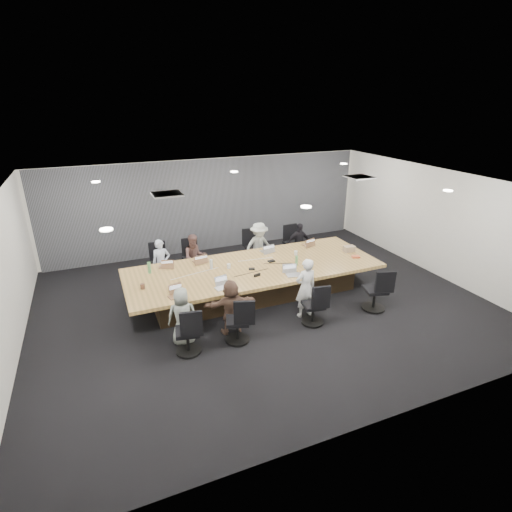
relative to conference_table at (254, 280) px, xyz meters
name	(u,v)px	position (x,y,z in m)	size (l,w,h in m)	color
floor	(263,303)	(0.00, -0.50, -0.40)	(10.00, 8.00, 0.00)	black
ceiling	(263,185)	(0.00, -0.50, 2.40)	(10.00, 8.00, 0.00)	white
wall_back	(211,205)	(0.00, 3.50, 1.00)	(10.00, 2.80, 0.00)	silver
wall_front	(382,345)	(0.00, -4.50, 1.00)	(10.00, 2.80, 0.00)	silver
wall_left	(3,286)	(-5.00, -0.50, 1.00)	(8.00, 2.80, 0.00)	silver
wall_right	(435,222)	(5.00, -0.50, 1.00)	(8.00, 2.80, 0.00)	silver
curtain	(212,205)	(0.00, 3.42, 1.00)	(9.80, 0.04, 2.80)	#5B5D65
conference_table	(254,280)	(0.00, 0.00, 0.00)	(6.00, 2.20, 0.74)	#302315
chair_0	(160,266)	(-1.96, 1.70, 0.00)	(0.53, 0.53, 0.79)	black
chair_1	(192,262)	(-1.10, 1.70, -0.01)	(0.53, 0.53, 0.78)	black
chair_2	(254,251)	(0.70, 1.70, 0.03)	(0.58, 0.58, 0.85)	black
chair_3	(293,246)	(1.92, 1.70, 0.00)	(0.54, 0.54, 0.80)	black
chair_4	(187,335)	(-2.05, -1.70, -0.02)	(0.51, 0.51, 0.75)	black
chair_5	(237,324)	(-1.06, -1.70, -0.03)	(0.51, 0.51, 0.75)	black
chair_6	(313,308)	(0.63, -1.70, -0.04)	(0.49, 0.49, 0.73)	black
chair_7	(375,293)	(2.22, -1.70, 0.01)	(0.55, 0.55, 0.81)	black
person_0	(161,263)	(-1.96, 1.35, 0.21)	(0.45, 0.29, 1.23)	silver
laptop_0	(165,267)	(-1.96, 0.80, 0.35)	(0.29, 0.20, 0.02)	#8C6647
person_1	(195,258)	(-1.10, 1.35, 0.23)	(0.61, 0.48, 1.25)	brown
laptop_1	(200,261)	(-1.10, 0.80, 0.35)	(0.35, 0.24, 0.02)	#8C6647
person_2	(259,247)	(0.70, 1.35, 0.28)	(0.87, 0.50, 1.35)	#9A9F99
laptop_2	(267,251)	(0.70, 0.80, 0.35)	(0.35, 0.24, 0.02)	#B2B2B7
person_3	(299,243)	(1.92, 1.35, 0.20)	(0.70, 0.29, 1.20)	black
laptop_3	(308,245)	(1.92, 0.80, 0.35)	(0.32, 0.22, 0.02)	#8C6647
person_4	(182,316)	(-2.05, -1.35, 0.19)	(0.57, 0.37, 1.18)	gray
laptop_4	(176,296)	(-2.05, -0.80, 0.35)	(0.29, 0.20, 0.02)	#8C6647
person_5	(231,307)	(-1.06, -1.35, 0.18)	(1.08, 0.34, 1.16)	brown
laptop_5	(222,288)	(-1.06, -0.80, 0.35)	(0.29, 0.20, 0.02)	#B2B2B7
person_6	(306,288)	(0.63, -1.35, 0.27)	(0.49, 0.32, 1.35)	silver
laptop_6	(294,275)	(0.63, -0.80, 0.35)	(0.33, 0.23, 0.02)	#B2B2B7
bottle_green_left	(149,268)	(-2.35, 0.58, 0.47)	(0.08, 0.08, 0.27)	#5A9E5C
bottle_green_right	(297,260)	(0.96, -0.30, 0.46)	(0.07, 0.07, 0.24)	#5A9E5C
bottle_clear	(211,264)	(-0.97, 0.29, 0.45)	(0.07, 0.07, 0.22)	silver
cup_white_far	(229,266)	(-0.59, 0.14, 0.39)	(0.09, 0.09, 0.11)	white
cup_white_near	(296,253)	(1.26, 0.29, 0.39)	(0.09, 0.09, 0.11)	white
mug_brown	(143,286)	(-2.61, -0.17, 0.39)	(0.09, 0.09, 0.11)	brown
mic_left	(252,269)	(-0.12, -0.13, 0.35)	(0.14, 0.09, 0.03)	black
mic_right	(271,261)	(0.50, 0.12, 0.36)	(0.16, 0.11, 0.03)	black
stapler	(257,275)	(-0.15, -0.53, 0.37)	(0.16, 0.04, 0.06)	black
canvas_bag	(349,249)	(2.65, -0.04, 0.41)	(0.28, 0.17, 0.15)	tan
snack_packet	(356,257)	(2.57, -0.45, 0.36)	(0.19, 0.13, 0.04)	#CF5730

